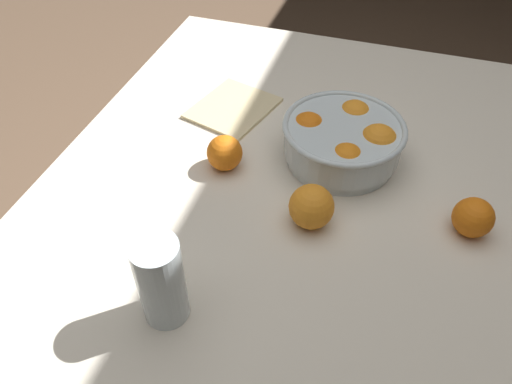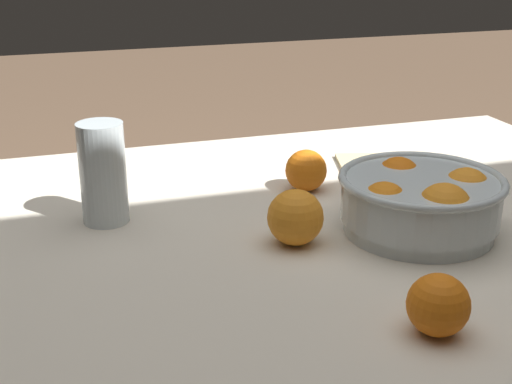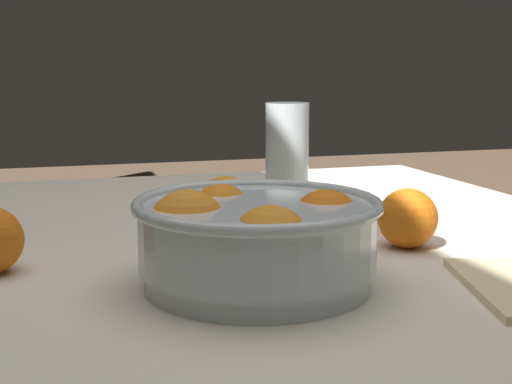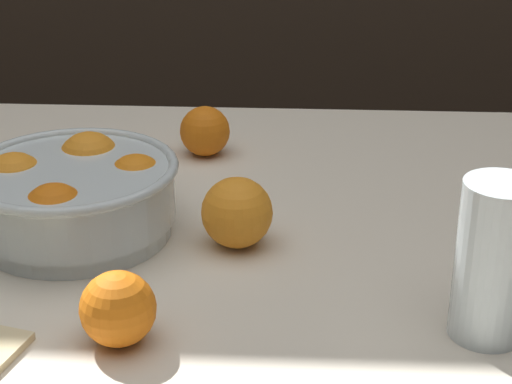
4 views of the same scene
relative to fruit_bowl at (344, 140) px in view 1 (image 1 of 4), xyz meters
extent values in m
plane|color=brown|center=(0.12, -0.05, -0.75)|extent=(12.00, 12.00, 0.00)
cube|color=beige|center=(0.12, -0.05, -0.07)|extent=(1.27, 1.03, 0.03)
cylinder|color=#936B47|center=(-0.45, -0.50, -0.42)|extent=(0.05, 0.05, 0.67)
cylinder|color=#936B47|center=(-0.45, 0.41, -0.42)|extent=(0.05, 0.05, 0.67)
cylinder|color=silver|center=(0.00, 0.00, -0.04)|extent=(0.22, 0.22, 0.02)
cylinder|color=silver|center=(0.00, 0.00, 0.00)|extent=(0.23, 0.23, 0.06)
torus|color=silver|center=(0.00, 0.00, 0.03)|extent=(0.25, 0.25, 0.01)
sphere|color=orange|center=(0.07, 0.02, 0.01)|extent=(0.07, 0.07, 0.07)
sphere|color=orange|center=(0.00, 0.07, 0.01)|extent=(0.08, 0.08, 0.08)
sphere|color=orange|center=(-0.07, 0.01, 0.01)|extent=(0.08, 0.08, 0.08)
sphere|color=orange|center=(0.00, -0.07, 0.01)|extent=(0.07, 0.07, 0.07)
cylinder|color=#F4A314|center=(0.44, -0.19, 0.00)|extent=(0.06, 0.06, 0.11)
cylinder|color=silver|center=(0.44, -0.19, 0.03)|extent=(0.07, 0.07, 0.16)
sphere|color=orange|center=(0.13, 0.26, -0.02)|extent=(0.07, 0.07, 0.07)
sphere|color=orange|center=(0.10, -0.22, -0.01)|extent=(0.07, 0.07, 0.07)
sphere|color=orange|center=(0.19, -0.02, -0.01)|extent=(0.08, 0.08, 0.08)
cube|color=beige|center=(-0.10, -0.27, -0.05)|extent=(0.22, 0.20, 0.01)
camera|label=1|loc=(0.80, 0.07, 0.63)|focal=35.00mm
camera|label=2|loc=(0.53, 0.86, 0.39)|focal=50.00mm
camera|label=3|loc=(-0.65, 0.20, 0.17)|focal=50.00mm
camera|label=4|loc=(0.26, -0.89, 0.41)|focal=60.00mm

